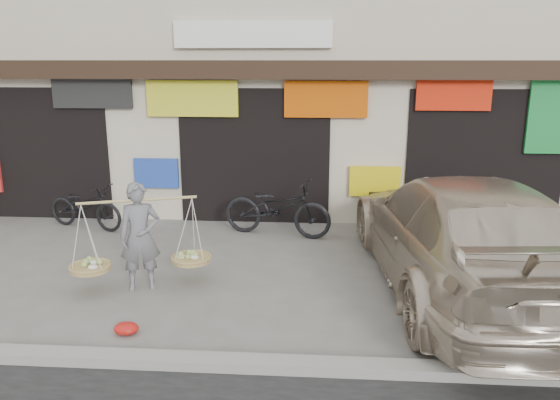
# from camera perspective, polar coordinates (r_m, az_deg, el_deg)

# --- Properties ---
(ground) EXTENTS (70.00, 70.00, 0.00)m
(ground) POSITION_cam_1_polar(r_m,az_deg,el_deg) (8.03, -5.49, -9.44)
(ground) COLOR slate
(ground) RESTS_ON ground
(kerb) EXTENTS (70.00, 0.25, 0.12)m
(kerb) POSITION_cam_1_polar(r_m,az_deg,el_deg) (6.26, -8.62, -16.35)
(kerb) COLOR gray
(kerb) RESTS_ON ground
(shophouse_block) EXTENTS (14.00, 6.32, 7.00)m
(shophouse_block) POSITION_cam_1_polar(r_m,az_deg,el_deg) (13.70, -1.32, 15.37)
(shophouse_block) COLOR beige
(shophouse_block) RESTS_ON ground
(street_vendor) EXTENTS (1.91, 1.00, 1.58)m
(street_vendor) POSITION_cam_1_polar(r_m,az_deg,el_deg) (8.09, -14.39, -4.16)
(street_vendor) COLOR slate
(street_vendor) RESTS_ON ground
(bike_0) EXTENTS (1.81, 1.10, 0.90)m
(bike_0) POSITION_cam_1_polar(r_m,az_deg,el_deg) (11.36, -19.67, -0.62)
(bike_0) COLOR black
(bike_0) RESTS_ON ground
(bike_2) EXTENTS (2.18, 1.17, 1.09)m
(bike_2) POSITION_cam_1_polar(r_m,az_deg,el_deg) (10.24, -0.28, -0.80)
(bike_2) COLOR black
(bike_2) RESTS_ON ground
(suv) EXTENTS (2.81, 5.96, 1.68)m
(suv) POSITION_cam_1_polar(r_m,az_deg,el_deg) (8.20, 18.43, -3.35)
(suv) COLOR beige
(suv) RESTS_ON ground
(red_bag) EXTENTS (0.31, 0.25, 0.14)m
(red_bag) POSITION_cam_1_polar(r_m,az_deg,el_deg) (7.08, -15.77, -12.79)
(red_bag) COLOR red
(red_bag) RESTS_ON ground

